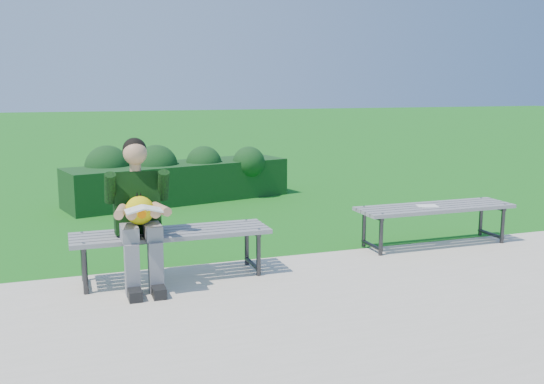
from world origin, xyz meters
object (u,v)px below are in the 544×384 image
at_px(bench_right, 435,210).
at_px(seated_boy, 138,209).
at_px(bench_left, 172,237).
at_px(hedge, 175,177).
at_px(paper_sheet, 427,206).

height_order(bench_right, seated_boy, seated_boy).
bearing_deg(bench_left, hedge, 79.40).
bearing_deg(paper_sheet, hedge, 120.37).
relative_size(bench_left, bench_right, 1.00).
bearing_deg(seated_boy, bench_left, 17.78).
distance_m(hedge, seated_boy, 4.16).
distance_m(bench_right, paper_sheet, 0.12).
xyz_separation_m(seated_boy, paper_sheet, (3.19, 0.33, -0.24)).
bearing_deg(bench_right, bench_left, -175.49).
bearing_deg(bench_right, paper_sheet, 180.00).
relative_size(seated_boy, paper_sheet, 5.15).
xyz_separation_m(bench_right, paper_sheet, (-0.10, 0.00, 0.06)).
xyz_separation_m(hedge, bench_right, (2.26, -3.68, 0.03)).
relative_size(bench_right, paper_sheet, 7.05).
relative_size(hedge, paper_sheet, 14.12).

